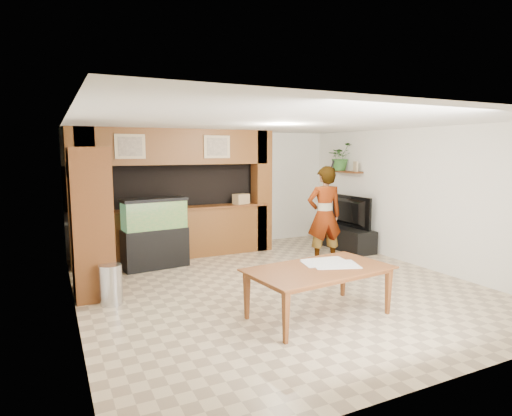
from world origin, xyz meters
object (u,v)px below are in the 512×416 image
person (324,216)px  dining_table (320,293)px  aquarium (155,234)px  pantry_cabinet (91,222)px  television (347,212)px

person → dining_table: 2.80m
aquarium → dining_table: bearing=-74.0°
pantry_cabinet → dining_table: 3.52m
person → dining_table: (-1.60, -2.21, -0.61)m
television → dining_table: television is taller
television → aquarium: bearing=83.2°
aquarium → person: bearing=-27.4°
aquarium → person: size_ratio=0.70×
person → dining_table: bearing=66.6°
aquarium → television: 4.18m
dining_table → pantry_cabinet: bearing=132.6°
pantry_cabinet → dining_table: bearing=-41.3°
pantry_cabinet → dining_table: pantry_cabinet is taller
pantry_cabinet → television: (5.35, 0.78, -0.28)m
television → dining_table: (-2.77, -3.04, -0.51)m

